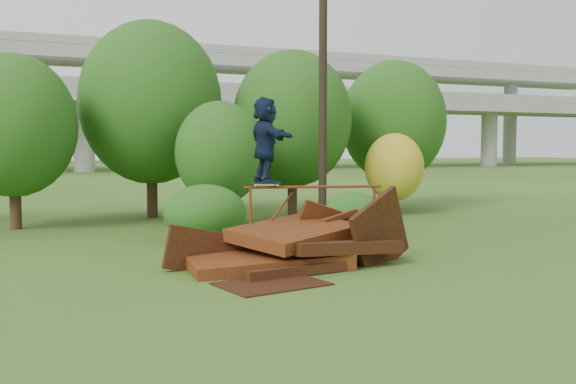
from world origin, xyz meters
name	(u,v)px	position (x,y,z in m)	size (l,w,h in m)	color
ground	(361,274)	(0.00, 0.00, 0.00)	(240.00, 240.00, 0.00)	#2D5116
scrap_pile	(294,247)	(-0.89, 1.43, 0.40)	(5.86, 3.12, 2.17)	#41150B
grind_rail	(313,204)	(-0.20, 1.90, 1.30)	(3.19, 0.78, 1.74)	maroon
skateboard	(266,183)	(-1.30, 2.15, 1.80)	(0.73, 0.34, 0.07)	black
skater	(265,140)	(-1.30, 2.15, 2.80)	(1.82, 0.58, 1.96)	#0F1D36
flat_plate	(272,284)	(-2.10, -0.27, 0.01)	(1.97, 1.41, 0.03)	black
tree_0	(13,126)	(-6.63, 10.72, 3.32)	(3.98, 3.98, 5.62)	black
tree_1	(151,103)	(-1.93, 12.43, 4.27)	(5.24, 5.24, 7.29)	black
tree_2	(220,153)	(-0.43, 8.61, 2.45)	(2.94, 2.94, 4.15)	black
tree_3	(292,119)	(3.29, 11.29, 3.72)	(4.59, 4.59, 6.37)	black
tree_4	(394,167)	(6.99, 9.82, 1.85)	(2.30, 2.30, 3.18)	black
tree_5	(393,121)	(8.46, 12.27, 3.75)	(4.53, 4.53, 6.37)	black
shrub_left	(205,213)	(-1.76, 5.69, 0.80)	(2.32, 2.14, 1.60)	#235115
shrub_right	(354,215)	(2.48, 4.79, 0.66)	(1.87, 1.71, 1.32)	#235115
utility_pole	(323,86)	(3.15, 8.31, 4.72)	(1.40, 0.28, 9.30)	black
freeway_overpass	(80,77)	(0.00, 62.92, 10.32)	(160.00, 15.00, 13.70)	gray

